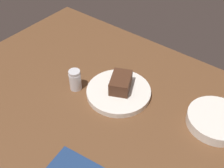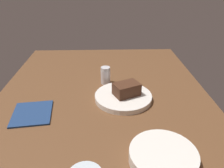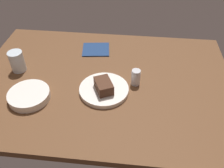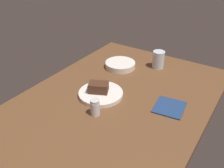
{
  "view_description": "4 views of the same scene",
  "coord_description": "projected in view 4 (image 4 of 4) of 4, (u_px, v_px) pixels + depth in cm",
  "views": [
    {
      "loc": [
        -38.79,
        47.58,
        70.2
      ],
      "look_at": [
        4.18,
        -7.43,
        6.32
      ],
      "focal_mm": 45.15,
      "sensor_mm": 36.0,
      "label": 1
    },
    {
      "loc": [
        -70.07,
        -1.05,
        47.31
      ],
      "look_at": [
        4.92,
        -3.48,
        7.85
      ],
      "focal_mm": 35.07,
      "sensor_mm": 36.0,
      "label": 2
    },
    {
      "loc": [
        13.52,
        -84.63,
        76.07
      ],
      "look_at": [
        4.75,
        -4.78,
        5.05
      ],
      "focal_mm": 38.69,
      "sensor_mm": 36.0,
      "label": 3
    },
    {
      "loc": [
        84.89,
        53.23,
        71.41
      ],
      "look_at": [
        -3.81,
        -4.57,
        7.88
      ],
      "focal_mm": 40.37,
      "sensor_mm": 36.0,
      "label": 4
    }
  ],
  "objects": [
    {
      "name": "side_bowl",
      "position": [
        120.0,
        65.0,
        1.49
      ],
      "size": [
        17.61,
        17.61,
        3.31
      ],
      "primitive_type": "cylinder",
      "color": "white",
      "rests_on": "dining_table"
    },
    {
      "name": "chocolate_cake_slice",
      "position": [
        98.0,
        87.0,
        1.22
      ],
      "size": [
        9.7,
        11.14,
        4.7
      ],
      "primitive_type": "cube",
      "rotation": [
        0.0,
        0.0,
        2.01
      ],
      "color": "#472819",
      "rests_on": "dessert_plate"
    },
    {
      "name": "dessert_plate",
      "position": [
        101.0,
        94.0,
        1.23
      ],
      "size": [
        21.72,
        21.72,
        1.96
      ],
      "primitive_type": "cylinder",
      "color": "white",
      "rests_on": "dining_table"
    },
    {
      "name": "water_glass",
      "position": [
        158.0,
        60.0,
        1.47
      ],
      "size": [
        6.87,
        6.87,
        10.16
      ],
      "primitive_type": "cylinder",
      "color": "silver",
      "rests_on": "dining_table"
    },
    {
      "name": "folded_napkin",
      "position": [
        169.0,
        107.0,
        1.15
      ],
      "size": [
        15.76,
        14.6,
        0.6
      ],
      "primitive_type": "cube",
      "rotation": [
        0.0,
        0.0,
        0.13
      ],
      "color": "navy",
      "rests_on": "dining_table"
    },
    {
      "name": "dining_table",
      "position": [
        116.0,
        101.0,
        1.22
      ],
      "size": [
        120.0,
        84.0,
        3.0
      ],
      "primitive_type": "cube",
      "color": "brown",
      "rests_on": "ground"
    },
    {
      "name": "salt_shaker",
      "position": [
        95.0,
        107.0,
        1.09
      ],
      "size": [
        4.13,
        4.13,
        7.55
      ],
      "color": "silver",
      "rests_on": "dining_table"
    }
  ]
}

